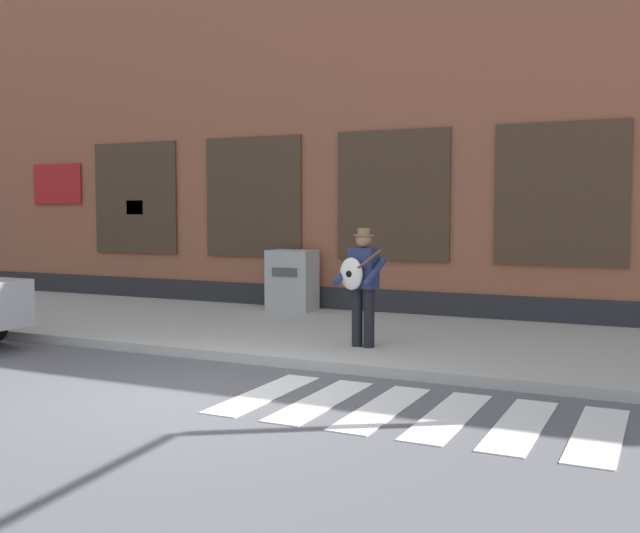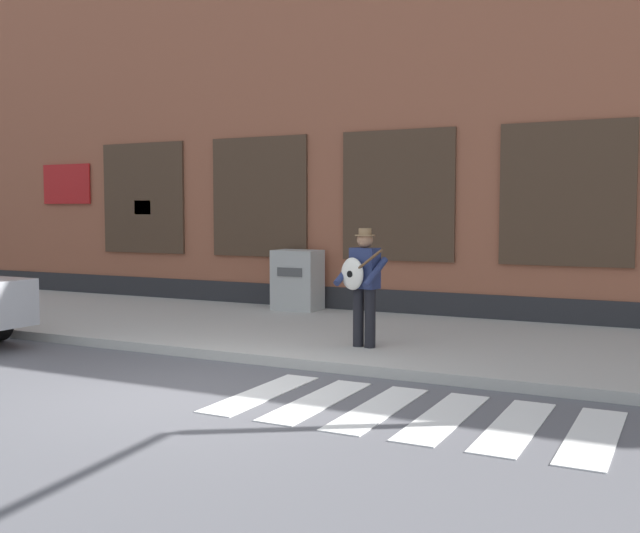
# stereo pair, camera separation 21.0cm
# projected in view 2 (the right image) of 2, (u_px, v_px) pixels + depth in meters

# --- Properties ---
(ground_plane) EXTENTS (160.00, 160.00, 0.00)m
(ground_plane) POSITION_uv_depth(u_px,v_px,m) (192.00, 394.00, 8.14)
(ground_plane) COLOR #56565B
(sidewalk) EXTENTS (28.00, 4.60, 0.13)m
(sidewalk) POSITION_uv_depth(u_px,v_px,m) (344.00, 335.00, 11.64)
(sidewalk) COLOR #ADAAA3
(sidewalk) RESTS_ON ground
(building_backdrop) EXTENTS (28.00, 4.06, 8.96)m
(building_backdrop) POSITION_uv_depth(u_px,v_px,m) (434.00, 88.00, 15.14)
(building_backdrop) COLOR #99563D
(building_backdrop) RESTS_ON ground
(crosswalk) EXTENTS (5.20, 1.90, 0.01)m
(crosswalk) POSITION_uv_depth(u_px,v_px,m) (479.00, 421.00, 7.06)
(crosswalk) COLOR silver
(crosswalk) RESTS_ON ground
(busker) EXTENTS (0.72, 0.61, 1.62)m
(busker) POSITION_uv_depth(u_px,v_px,m) (363.00, 280.00, 10.15)
(busker) COLOR black
(busker) RESTS_ON sidewalk
(utility_box) EXTENTS (0.86, 0.61, 1.13)m
(utility_box) POSITION_uv_depth(u_px,v_px,m) (297.00, 280.00, 14.06)
(utility_box) COLOR #ADADA8
(utility_box) RESTS_ON sidewalk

